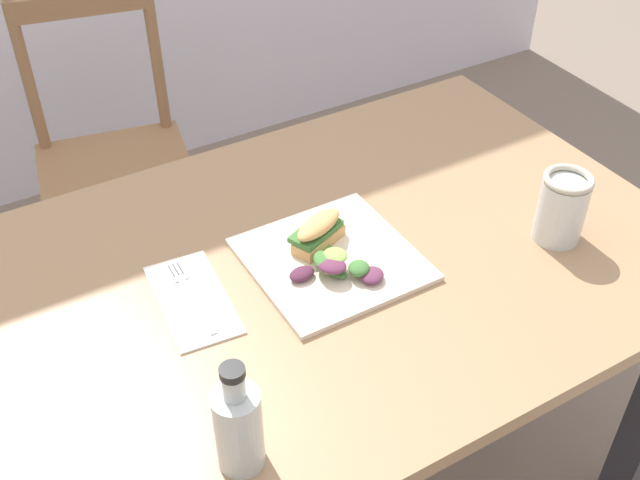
{
  "coord_description": "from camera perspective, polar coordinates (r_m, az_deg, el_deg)",
  "views": [
    {
      "loc": [
        -0.47,
        -0.8,
        1.62
      ],
      "look_at": [
        0.06,
        0.09,
        0.76
      ],
      "focal_mm": 43.29,
      "sensor_mm": 36.0,
      "label": 1
    }
  ],
  "objects": [
    {
      "name": "chair_wooden_far",
      "position": [
        2.19,
        -15.0,
        5.64
      ],
      "size": [
        0.47,
        0.47,
        0.87
      ],
      "color": "#8E6642",
      "rests_on": "ground"
    },
    {
      "name": "mason_jar_iced_tea",
      "position": [
        1.42,
        17.4,
        2.11
      ],
      "size": [
        0.09,
        0.09,
        0.13
      ],
      "color": "#C67528",
      "rests_on": "dining_table"
    },
    {
      "name": "bottle_cold_brew",
      "position": [
        1.02,
        -6.04,
        -13.82
      ],
      "size": [
        0.06,
        0.06,
        0.18
      ],
      "color": "#472819",
      "rests_on": "dining_table"
    },
    {
      "name": "sandwich_half_front",
      "position": [
        1.34,
        -0.14,
        0.63
      ],
      "size": [
        0.11,
        0.09,
        0.06
      ],
      "color": "tan",
      "rests_on": "plate_lunch"
    },
    {
      "name": "fork_on_napkin",
      "position": [
        1.29,
        -9.7,
        -3.76
      ],
      "size": [
        0.03,
        0.19,
        0.0
      ],
      "color": "silver",
      "rests_on": "napkin_folded"
    },
    {
      "name": "napkin_folded",
      "position": [
        1.28,
        -9.4,
        -4.34
      ],
      "size": [
        0.13,
        0.23,
        0.0
      ],
      "primitive_type": "cube",
      "rotation": [
        0.0,
        0.0,
        -0.1
      ],
      "color": "silver",
      "rests_on": "dining_table"
    },
    {
      "name": "salad_mixed_greens",
      "position": [
        1.29,
        1.13,
        -1.89
      ],
      "size": [
        0.15,
        0.15,
        0.04
      ],
      "color": "#3D7033",
      "rests_on": "plate_lunch"
    },
    {
      "name": "plate_lunch",
      "position": [
        1.33,
        0.87,
        -1.44
      ],
      "size": [
        0.28,
        0.28,
        0.01
      ],
      "primitive_type": "cube",
      "color": "beige",
      "rests_on": "dining_table"
    },
    {
      "name": "dining_table",
      "position": [
        1.41,
        -0.73,
        -5.71
      ],
      "size": [
        1.34,
        0.85,
        0.74
      ],
      "color": "#997551",
      "rests_on": "ground"
    }
  ]
}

